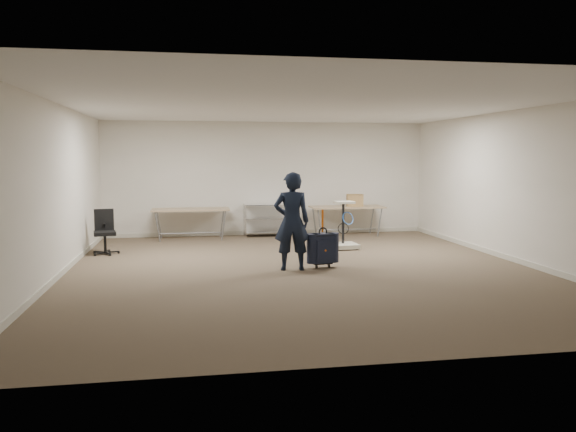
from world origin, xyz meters
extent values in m
plane|color=#493B2C|center=(0.00, 0.00, 0.00)|extent=(9.00, 9.00, 0.00)
plane|color=beige|center=(0.00, 4.50, 1.40)|extent=(8.00, 0.00, 8.00)
plane|color=beige|center=(0.00, -4.50, 1.40)|extent=(8.00, 0.00, 8.00)
plane|color=beige|center=(-4.00, 0.00, 1.40)|extent=(0.00, 9.00, 9.00)
plane|color=beige|center=(4.00, 0.00, 1.40)|extent=(0.00, 9.00, 9.00)
plane|color=white|center=(0.00, 0.00, 2.80)|extent=(8.00, 8.00, 0.00)
cube|color=beige|center=(0.00, 4.49, 0.05)|extent=(8.00, 0.02, 0.10)
cube|color=beige|center=(-3.99, 0.00, 0.05)|extent=(0.02, 9.00, 0.10)
cube|color=beige|center=(3.99, 0.00, 0.05)|extent=(0.02, 9.00, 0.10)
cube|color=#917958|center=(-1.90, 3.95, 0.71)|extent=(1.80, 0.75, 0.03)
cylinder|color=gray|center=(-1.90, 3.95, 0.15)|extent=(1.50, 0.02, 0.02)
cylinder|color=gray|center=(-2.65, 3.65, 0.35)|extent=(0.13, 0.04, 0.69)
cylinder|color=gray|center=(-1.15, 3.65, 0.35)|extent=(0.13, 0.04, 0.69)
cylinder|color=gray|center=(-2.65, 4.25, 0.35)|extent=(0.13, 0.04, 0.69)
cylinder|color=gray|center=(-1.15, 4.25, 0.35)|extent=(0.13, 0.04, 0.69)
cube|color=#917958|center=(1.90, 3.95, 0.71)|extent=(1.80, 0.75, 0.03)
cylinder|color=gray|center=(1.90, 3.95, 0.15)|extent=(1.50, 0.02, 0.02)
cylinder|color=gray|center=(1.15, 3.65, 0.35)|extent=(0.13, 0.04, 0.69)
cylinder|color=gray|center=(2.65, 3.65, 0.35)|extent=(0.13, 0.04, 0.69)
cylinder|color=gray|center=(1.15, 4.25, 0.35)|extent=(0.13, 0.04, 0.69)
cylinder|color=gray|center=(2.65, 4.25, 0.35)|extent=(0.13, 0.04, 0.69)
cylinder|color=silver|center=(-0.60, 3.98, 0.40)|extent=(0.02, 0.02, 0.80)
cylinder|color=silver|center=(0.60, 3.98, 0.40)|extent=(0.02, 0.02, 0.80)
cylinder|color=silver|center=(-0.60, 4.42, 0.40)|extent=(0.02, 0.02, 0.80)
cylinder|color=silver|center=(0.60, 4.42, 0.40)|extent=(0.02, 0.02, 0.80)
cube|color=silver|center=(0.00, 4.20, 0.10)|extent=(1.20, 0.45, 0.02)
cube|color=silver|center=(0.00, 4.20, 0.45)|extent=(1.20, 0.45, 0.02)
cube|color=silver|center=(0.00, 4.20, 0.78)|extent=(1.20, 0.45, 0.01)
imported|color=black|center=(-0.20, 0.00, 0.84)|extent=(0.64, 0.45, 1.69)
cube|color=black|center=(0.37, 0.07, 0.36)|extent=(0.40, 0.27, 0.51)
cube|color=black|center=(0.37, 0.09, 0.08)|extent=(0.36, 0.20, 0.03)
cylinder|color=black|center=(0.25, 0.05, 0.03)|extent=(0.04, 0.07, 0.07)
cylinder|color=black|center=(0.49, 0.08, 0.03)|extent=(0.04, 0.07, 0.07)
torus|color=black|center=(0.37, 0.07, 0.64)|extent=(0.16, 0.05, 0.16)
cube|color=orange|center=(0.37, 0.09, 0.83)|extent=(0.04, 0.01, 0.39)
cylinder|color=black|center=(-3.59, 2.18, 0.04)|extent=(0.54, 0.54, 0.08)
cylinder|color=black|center=(-3.59, 2.18, 0.23)|extent=(0.05, 0.05, 0.36)
cube|color=black|center=(-3.59, 2.18, 0.42)|extent=(0.48, 0.48, 0.07)
cube|color=black|center=(-3.63, 2.37, 0.68)|extent=(0.38, 0.12, 0.43)
cube|color=beige|center=(1.29, 2.02, 0.07)|extent=(0.58, 0.58, 0.09)
cylinder|color=black|center=(1.07, 1.80, 0.02)|extent=(0.07, 0.07, 0.04)
cylinder|color=black|center=(1.29, 2.08, 0.55)|extent=(0.05, 0.05, 0.88)
cube|color=beige|center=(1.29, 2.02, 0.99)|extent=(0.41, 0.35, 0.04)
torus|color=blue|center=(1.35, 1.94, 0.66)|extent=(0.29, 0.13, 0.27)
cube|color=#946245|center=(2.10, 3.94, 0.88)|extent=(0.44, 0.36, 0.30)
camera|label=1|loc=(-1.88, -9.37, 1.94)|focal=35.00mm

